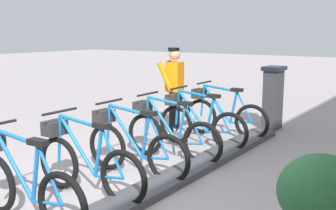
{
  "coord_description": "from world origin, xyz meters",
  "views": [
    {
      "loc": [
        -2.95,
        3.62,
        1.97
      ],
      "look_at": [
        0.5,
        -1.39,
        0.9
      ],
      "focal_mm": 44.88,
      "sensor_mm": 36.0,
      "label": 1
    }
  ],
  "objects_px": {
    "bike_docked_3": "(132,145)",
    "worker_near_rack": "(174,86)",
    "bike_docked_2": "(169,132)",
    "bike_docked_4": "(85,162)",
    "bike_docked_1": "(198,122)",
    "bike_docked_0": "(222,114)",
    "bike_docked_5": "(21,183)",
    "planter_bush": "(322,204)",
    "payment_kiosk": "(273,97)"
  },
  "relations": [
    {
      "from": "bike_docked_2",
      "to": "worker_near_rack",
      "type": "distance_m",
      "value": 1.88
    },
    {
      "from": "planter_bush",
      "to": "bike_docked_0",
      "type": "bearing_deg",
      "value": -52.05
    },
    {
      "from": "bike_docked_5",
      "to": "bike_docked_2",
      "type": "bearing_deg",
      "value": -90.0
    },
    {
      "from": "bike_docked_3",
      "to": "bike_docked_5",
      "type": "relative_size",
      "value": 1.0
    },
    {
      "from": "bike_docked_1",
      "to": "bike_docked_4",
      "type": "distance_m",
      "value": 2.68
    },
    {
      "from": "bike_docked_1",
      "to": "bike_docked_3",
      "type": "height_order",
      "value": "same"
    },
    {
      "from": "bike_docked_2",
      "to": "worker_near_rack",
      "type": "bearing_deg",
      "value": -58.98
    },
    {
      "from": "planter_bush",
      "to": "worker_near_rack",
      "type": "bearing_deg",
      "value": -41.8
    },
    {
      "from": "bike_docked_0",
      "to": "bike_docked_2",
      "type": "xyz_separation_m",
      "value": [
        0.0,
        1.79,
        0.0
      ]
    },
    {
      "from": "payment_kiosk",
      "to": "bike_docked_1",
      "type": "height_order",
      "value": "payment_kiosk"
    },
    {
      "from": "bike_docked_2",
      "to": "planter_bush",
      "type": "relative_size",
      "value": 1.77
    },
    {
      "from": "bike_docked_3",
      "to": "worker_near_rack",
      "type": "bearing_deg",
      "value": -69.11
    },
    {
      "from": "bike_docked_2",
      "to": "bike_docked_3",
      "type": "bearing_deg",
      "value": 90.0
    },
    {
      "from": "bike_docked_1",
      "to": "bike_docked_4",
      "type": "bearing_deg",
      "value": 90.0
    },
    {
      "from": "bike_docked_4",
      "to": "worker_near_rack",
      "type": "bearing_deg",
      "value": -74.38
    },
    {
      "from": "bike_docked_0",
      "to": "planter_bush",
      "type": "bearing_deg",
      "value": 127.95
    },
    {
      "from": "bike_docked_0",
      "to": "bike_docked_3",
      "type": "xyz_separation_m",
      "value": [
        0.0,
        2.68,
        0.0
      ]
    },
    {
      "from": "bike_docked_5",
      "to": "planter_bush",
      "type": "bearing_deg",
      "value": -161.25
    },
    {
      "from": "payment_kiosk",
      "to": "bike_docked_4",
      "type": "height_order",
      "value": "payment_kiosk"
    },
    {
      "from": "bike_docked_0",
      "to": "bike_docked_5",
      "type": "relative_size",
      "value": 1.0
    },
    {
      "from": "bike_docked_3",
      "to": "bike_docked_5",
      "type": "distance_m",
      "value": 1.79
    },
    {
      "from": "bike_docked_0",
      "to": "bike_docked_2",
      "type": "relative_size",
      "value": 1.0
    },
    {
      "from": "payment_kiosk",
      "to": "planter_bush",
      "type": "height_order",
      "value": "payment_kiosk"
    },
    {
      "from": "bike_docked_1",
      "to": "bike_docked_2",
      "type": "bearing_deg",
      "value": 90.0
    },
    {
      "from": "bike_docked_5",
      "to": "bike_docked_4",
      "type": "bearing_deg",
      "value": -90.0
    },
    {
      "from": "worker_near_rack",
      "to": "planter_bush",
      "type": "relative_size",
      "value": 1.71
    },
    {
      "from": "bike_docked_3",
      "to": "bike_docked_0",
      "type": "bearing_deg",
      "value": -90.0
    },
    {
      "from": "bike_docked_1",
      "to": "bike_docked_3",
      "type": "bearing_deg",
      "value": 90.0
    },
    {
      "from": "bike_docked_4",
      "to": "bike_docked_5",
      "type": "bearing_deg",
      "value": 90.0
    },
    {
      "from": "worker_near_rack",
      "to": "bike_docked_4",
      "type": "bearing_deg",
      "value": 105.62
    },
    {
      "from": "bike_docked_0",
      "to": "planter_bush",
      "type": "relative_size",
      "value": 1.77
    },
    {
      "from": "bike_docked_3",
      "to": "bike_docked_5",
      "type": "xyz_separation_m",
      "value": [
        0.0,
        1.79,
        0.0
      ]
    },
    {
      "from": "bike_docked_3",
      "to": "worker_near_rack",
      "type": "height_order",
      "value": "worker_near_rack"
    },
    {
      "from": "bike_docked_3",
      "to": "bike_docked_4",
      "type": "xyz_separation_m",
      "value": [
        0.0,
        0.89,
        0.0
      ]
    },
    {
      "from": "bike_docked_0",
      "to": "bike_docked_5",
      "type": "height_order",
      "value": "same"
    },
    {
      "from": "bike_docked_4",
      "to": "planter_bush",
      "type": "relative_size",
      "value": 1.77
    },
    {
      "from": "bike_docked_2",
      "to": "bike_docked_4",
      "type": "relative_size",
      "value": 1.0
    },
    {
      "from": "bike_docked_3",
      "to": "bike_docked_4",
      "type": "relative_size",
      "value": 1.0
    },
    {
      "from": "bike_docked_1",
      "to": "bike_docked_4",
      "type": "relative_size",
      "value": 1.0
    },
    {
      "from": "bike_docked_2",
      "to": "bike_docked_4",
      "type": "xyz_separation_m",
      "value": [
        0.0,
        1.79,
        0.0
      ]
    },
    {
      "from": "bike_docked_2",
      "to": "bike_docked_3",
      "type": "height_order",
      "value": "same"
    },
    {
      "from": "bike_docked_3",
      "to": "worker_near_rack",
      "type": "xyz_separation_m",
      "value": [
        0.93,
        -2.45,
        0.48
      ]
    },
    {
      "from": "bike_docked_4",
      "to": "planter_bush",
      "type": "bearing_deg",
      "value": -179.14
    },
    {
      "from": "payment_kiosk",
      "to": "bike_docked_3",
      "type": "relative_size",
      "value": 0.74
    },
    {
      "from": "bike_docked_0",
      "to": "bike_docked_4",
      "type": "distance_m",
      "value": 3.58
    },
    {
      "from": "bike_docked_0",
      "to": "bike_docked_4",
      "type": "relative_size",
      "value": 1.0
    },
    {
      "from": "bike_docked_5",
      "to": "planter_bush",
      "type": "height_order",
      "value": "bike_docked_5"
    },
    {
      "from": "bike_docked_5",
      "to": "worker_near_rack",
      "type": "height_order",
      "value": "worker_near_rack"
    },
    {
      "from": "bike_docked_0",
      "to": "bike_docked_1",
      "type": "xyz_separation_m",
      "value": [
        0.0,
        0.89,
        0.0
      ]
    },
    {
      "from": "payment_kiosk",
      "to": "worker_near_rack",
      "type": "xyz_separation_m",
      "value": [
        1.51,
        1.34,
        0.24
      ]
    }
  ]
}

